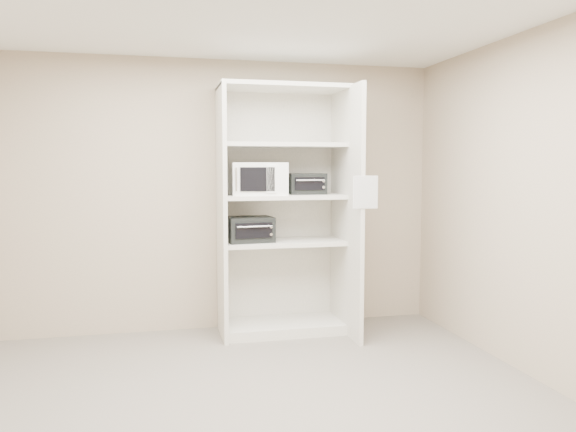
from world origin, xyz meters
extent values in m
cube|color=slate|center=(0.00, 0.00, 0.00)|extent=(4.50, 4.00, 0.01)
cube|color=white|center=(0.00, 0.00, 2.70)|extent=(4.50, 4.00, 0.01)
cube|color=tan|center=(0.00, 2.00, 1.35)|extent=(4.50, 0.02, 2.70)
cube|color=tan|center=(0.00, -2.00, 1.35)|extent=(4.50, 0.02, 2.70)
cube|color=tan|center=(2.25, 0.00, 1.35)|extent=(0.02, 4.00, 2.70)
cube|color=silver|center=(0.02, 1.68, 1.20)|extent=(0.04, 0.60, 2.40)
cube|color=silver|center=(1.22, 1.53, 1.20)|extent=(0.04, 0.90, 2.40)
cube|color=silver|center=(0.62, 1.99, 1.20)|extent=(1.24, 0.02, 2.40)
cube|color=silver|center=(0.62, 1.70, 0.05)|extent=(1.16, 0.56, 0.10)
cube|color=silver|center=(0.62, 1.70, 0.90)|extent=(1.16, 0.56, 0.04)
cube|color=silver|center=(0.62, 1.70, 1.35)|extent=(1.16, 0.56, 0.04)
cube|color=silver|center=(0.62, 1.70, 1.85)|extent=(1.16, 0.56, 0.04)
cube|color=silver|center=(0.62, 1.70, 2.40)|extent=(1.24, 0.60, 0.04)
cube|color=white|center=(0.38, 1.66, 1.53)|extent=(0.56, 0.45, 0.31)
cube|color=black|center=(0.87, 1.73, 1.47)|extent=(0.36, 0.28, 0.21)
cube|color=black|center=(0.28, 1.66, 1.04)|extent=(0.46, 0.37, 0.24)
cube|color=white|center=(1.24, 1.07, 1.41)|extent=(0.23, 0.01, 0.29)
camera|label=1|loc=(-0.57, -3.65, 1.64)|focal=35.00mm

